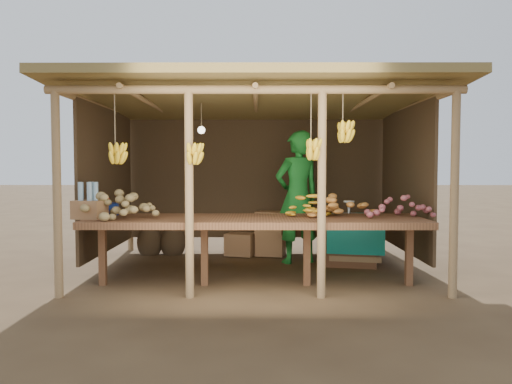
{
  "coord_description": "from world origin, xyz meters",
  "views": [
    {
      "loc": [
        0.03,
        -6.75,
        1.4
      ],
      "look_at": [
        0.0,
        0.0,
        1.05
      ],
      "focal_mm": 35.0,
      "sensor_mm": 36.0,
      "label": 1
    }
  ],
  "objects": [
    {
      "name": "tomato_basin",
      "position": [
        -1.9,
        -0.65,
        0.89
      ],
      "size": [
        0.41,
        0.41,
        0.21
      ],
      "rotation": [
        0.0,
        0.0,
        -0.09
      ],
      "color": "navy",
      "rests_on": "counter"
    },
    {
      "name": "ground",
      "position": [
        0.0,
        0.0,
        0.0
      ],
      "size": [
        60.0,
        60.0,
        0.0
      ],
      "primitive_type": "plane",
      "color": "brown",
      "rests_on": "ground"
    },
    {
      "name": "burlap_sacks",
      "position": [
        -1.51,
        1.1,
        0.24
      ],
      "size": [
        0.77,
        0.4,
        0.55
      ],
      "color": "#4B3823",
      "rests_on": "ground"
    },
    {
      "name": "counter",
      "position": [
        0.0,
        -0.95,
        0.74
      ],
      "size": [
        3.9,
        1.05,
        0.8
      ],
      "color": "brown",
      "rests_on": "ground"
    },
    {
      "name": "banana_pile",
      "position": [
        0.61,
        -0.85,
        0.97
      ],
      "size": [
        0.6,
        0.48,
        0.34
      ],
      "primitive_type": null,
      "rotation": [
        0.0,
        0.0,
        -0.36
      ],
      "color": "gold",
      "rests_on": "counter"
    },
    {
      "name": "carton_stack",
      "position": [
        0.07,
        0.94,
        0.3
      ],
      "size": [
        0.96,
        0.43,
        0.68
      ],
      "color": "#9F6F47",
      "rests_on": "ground"
    },
    {
      "name": "vendor",
      "position": [
        0.6,
        0.44,
        0.95
      ],
      "size": [
        0.82,
        0.7,
        1.91
      ],
      "primitive_type": "imported",
      "rotation": [
        0.0,
        0.0,
        3.56
      ],
      "color": "#1B7C29",
      "rests_on": "ground"
    },
    {
      "name": "bottle_box",
      "position": [
        -1.9,
        -1.08,
        0.96
      ],
      "size": [
        0.38,
        0.33,
        0.42
      ],
      "color": "#9F6F47",
      "rests_on": "counter"
    },
    {
      "name": "sweet_potato_heap",
      "position": [
        1.06,
        -0.86,
        0.98
      ],
      "size": [
        0.96,
        0.73,
        0.35
      ],
      "primitive_type": null,
      "rotation": [
        0.0,
        0.0,
        0.28
      ],
      "color": "#BE7930",
      "rests_on": "counter"
    },
    {
      "name": "onion_heap",
      "position": [
        1.69,
        -0.9,
        0.98
      ],
      "size": [
        0.85,
        0.57,
        0.36
      ],
      "primitive_type": null,
      "rotation": [
        0.0,
        0.0,
        -0.13
      ],
      "color": "#A65057",
      "rests_on": "counter"
    },
    {
      "name": "stall_structure",
      "position": [
        -0.05,
        -0.07,
        1.91
      ],
      "size": [
        4.7,
        3.5,
        2.43
      ],
      "color": "#A07C52",
      "rests_on": "ground"
    },
    {
      "name": "potato_heap",
      "position": [
        -1.56,
        -1.12,
        0.98
      ],
      "size": [
        1.04,
        0.71,
        0.37
      ],
      "primitive_type": null,
      "rotation": [
        0.0,
        0.0,
        0.13
      ],
      "color": "olive",
      "rests_on": "counter"
    },
    {
      "name": "tarp_crate",
      "position": [
        1.35,
        0.3,
        0.38
      ],
      "size": [
        0.9,
        0.82,
        0.93
      ],
      "color": "brown",
      "rests_on": "ground"
    }
  ]
}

